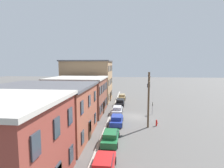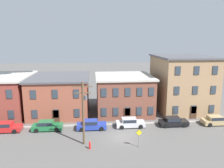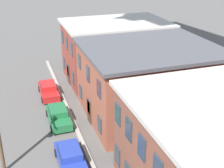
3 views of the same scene
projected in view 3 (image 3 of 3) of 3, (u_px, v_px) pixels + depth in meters
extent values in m
cube|color=brown|center=(115.00, 52.00, 37.80)|extent=(8.05, 11.71, 6.67)
cube|color=#B7B2A8|center=(116.00, 23.00, 36.40)|extent=(8.55, 12.21, 0.30)
cube|color=#2D3842|center=(64.00, 63.00, 39.07)|extent=(0.90, 0.10, 1.40)
cube|color=#2D3842|center=(62.00, 37.00, 37.73)|extent=(0.90, 0.10, 1.40)
cube|color=#2D3842|center=(68.00, 70.00, 36.74)|extent=(0.90, 0.10, 1.40)
cube|color=#2D3842|center=(66.00, 43.00, 35.40)|extent=(0.90, 0.10, 1.40)
cube|color=#2D3842|center=(73.00, 78.00, 34.41)|extent=(0.90, 0.10, 1.40)
cube|color=#2D3842|center=(71.00, 49.00, 33.07)|extent=(0.90, 0.10, 1.40)
cube|color=#472D1E|center=(68.00, 74.00, 36.97)|extent=(1.10, 0.10, 2.20)
cube|color=brown|center=(149.00, 82.00, 29.46)|extent=(10.04, 11.64, 6.47)
cube|color=#4C4C51|center=(150.00, 48.00, 28.10)|extent=(10.54, 12.14, 0.30)
cube|color=#2D3842|center=(81.00, 92.00, 31.29)|extent=(0.90, 0.10, 1.40)
cube|color=#2D3842|center=(79.00, 61.00, 29.99)|extent=(0.90, 0.10, 1.40)
cube|color=#2D3842|center=(89.00, 107.00, 28.39)|extent=(0.90, 0.10, 1.40)
cube|color=#2D3842|center=(88.00, 74.00, 27.09)|extent=(0.90, 0.10, 1.40)
cube|color=#2D3842|center=(99.00, 125.00, 25.48)|extent=(0.90, 0.10, 1.40)
cube|color=#2D3842|center=(99.00, 89.00, 24.18)|extent=(0.90, 0.10, 1.40)
cube|color=#472D1E|center=(89.00, 112.00, 28.60)|extent=(1.10, 0.10, 2.20)
cube|color=brown|center=(214.00, 155.00, 19.06)|extent=(9.76, 9.71, 6.57)
cube|color=#B7B2A8|center=(222.00, 105.00, 17.68)|extent=(10.26, 10.21, 0.30)
cube|color=#2D3842|center=(117.00, 155.00, 21.67)|extent=(0.90, 0.10, 1.40)
cube|color=#2D3842|center=(118.00, 114.00, 20.35)|extent=(0.90, 0.10, 1.40)
cube|color=#2D3842|center=(129.00, 129.00, 18.65)|extent=(0.90, 0.10, 1.40)
cube|color=#2D3842|center=(142.00, 147.00, 16.96)|extent=(0.90, 0.10, 1.40)
cube|color=#B21E1E|center=(49.00, 92.00, 33.91)|extent=(4.40, 1.80, 0.70)
cube|color=#B21E1E|center=(48.00, 86.00, 33.83)|extent=(2.20, 1.51, 0.55)
cube|color=#1E232D|center=(48.00, 86.00, 33.83)|extent=(2.02, 1.58, 0.48)
cylinder|color=black|center=(59.00, 98.00, 32.98)|extent=(0.66, 0.22, 0.66)
cylinder|color=black|center=(43.00, 100.00, 32.48)|extent=(0.66, 0.22, 0.66)
cylinder|color=black|center=(55.00, 87.00, 35.50)|extent=(0.66, 0.22, 0.66)
cylinder|color=black|center=(39.00, 89.00, 35.00)|extent=(0.66, 0.22, 0.66)
cube|color=#1E6638|center=(59.00, 117.00, 28.75)|extent=(4.40, 1.80, 0.70)
cube|color=#1E6638|center=(58.00, 110.00, 28.67)|extent=(2.20, 1.51, 0.55)
cube|color=#1E232D|center=(58.00, 110.00, 28.67)|extent=(2.02, 1.58, 0.48)
cylinder|color=black|center=(71.00, 125.00, 27.82)|extent=(0.66, 0.22, 0.66)
cylinder|color=black|center=(52.00, 129.00, 27.33)|extent=(0.66, 0.22, 0.66)
cylinder|color=black|center=(65.00, 111.00, 30.34)|extent=(0.66, 0.22, 0.66)
cylinder|color=black|center=(47.00, 113.00, 29.84)|extent=(0.66, 0.22, 0.66)
cube|color=#233899|center=(71.00, 160.00, 22.99)|extent=(4.40, 1.80, 0.70)
cube|color=#233899|center=(70.00, 151.00, 22.92)|extent=(2.20, 1.51, 0.55)
cube|color=#1E232D|center=(70.00, 151.00, 22.92)|extent=(2.02, 1.58, 0.48)
cylinder|color=black|center=(78.00, 149.00, 24.58)|extent=(0.66, 0.22, 0.66)
cylinder|color=black|center=(56.00, 153.00, 24.08)|extent=(0.66, 0.22, 0.66)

